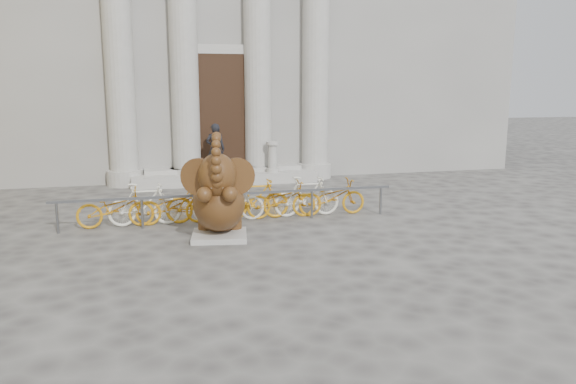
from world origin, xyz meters
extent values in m
plane|color=#474442|center=(0.00, 0.00, 0.00)|extent=(80.00, 80.00, 0.00)
cube|color=gray|center=(0.00, 15.00, 6.00)|extent=(22.00, 10.00, 12.00)
cube|color=black|center=(0.00, 9.92, 2.30)|extent=(2.40, 0.16, 4.00)
cylinder|color=#A8A59E|center=(-3.20, 9.80, 4.00)|extent=(0.90, 0.90, 8.00)
cylinder|color=#A8A59E|center=(-1.20, 9.80, 4.00)|extent=(0.90, 0.90, 8.00)
cylinder|color=#A8A59E|center=(1.20, 9.80, 4.00)|extent=(0.90, 0.90, 8.00)
cylinder|color=#A8A59E|center=(3.20, 9.80, 4.00)|extent=(0.90, 0.90, 8.00)
cube|color=#A8A59E|center=(0.00, 9.40, 0.18)|extent=(6.00, 1.20, 0.36)
cube|color=#A8A59E|center=(-1.08, 2.64, 0.06)|extent=(1.29, 1.19, 0.11)
ellipsoid|color=black|center=(-1.04, 2.89, 0.46)|extent=(1.09, 1.05, 0.73)
ellipsoid|color=black|center=(-1.07, 2.67, 0.77)|extent=(1.30, 1.52, 1.18)
cylinder|color=black|center=(-1.32, 3.09, 0.26)|extent=(0.39, 0.39, 0.30)
cylinder|color=black|center=(-0.71, 2.99, 0.26)|extent=(0.39, 0.39, 0.30)
cylinder|color=black|center=(-1.39, 2.26, 1.00)|extent=(0.38, 0.71, 0.45)
cylinder|color=black|center=(-0.90, 2.18, 1.00)|extent=(0.38, 0.71, 0.45)
ellipsoid|color=black|center=(-1.14, 2.26, 1.41)|extent=(0.88, 0.84, 0.91)
cylinder|color=black|center=(-1.50, 2.46, 1.37)|extent=(0.71, 0.40, 0.77)
cylinder|color=black|center=(-0.74, 2.34, 1.37)|extent=(0.77, 0.18, 0.77)
cone|color=beige|center=(-1.31, 2.06, 1.23)|extent=(0.11, 0.27, 0.12)
cone|color=beige|center=(-1.04, 2.02, 1.23)|extent=(0.18, 0.27, 0.12)
cube|color=slate|center=(-0.65, 3.92, 0.70)|extent=(8.00, 0.06, 0.06)
cylinder|color=slate|center=(-4.45, 3.92, 0.35)|extent=(0.06, 0.06, 0.70)
cylinder|color=slate|center=(-2.65, 3.92, 0.35)|extent=(0.06, 0.06, 0.70)
cylinder|color=slate|center=(-0.65, 3.92, 0.35)|extent=(0.06, 0.06, 0.70)
cylinder|color=slate|center=(1.35, 3.92, 0.35)|extent=(0.06, 0.06, 0.70)
cylinder|color=slate|center=(3.15, 3.92, 0.35)|extent=(0.06, 0.06, 0.70)
imported|color=orange|center=(-3.25, 4.17, 0.50)|extent=(1.70, 0.50, 1.00)
imported|color=white|center=(-2.60, 4.17, 0.50)|extent=(1.66, 0.47, 1.00)
imported|color=orange|center=(-1.95, 4.17, 0.50)|extent=(1.70, 0.50, 1.00)
imported|color=orange|center=(-1.30, 4.17, 0.50)|extent=(1.66, 0.47, 1.00)
imported|color=white|center=(-0.65, 4.17, 0.50)|extent=(1.70, 0.50, 1.00)
imported|color=orange|center=(-0.01, 4.17, 0.50)|extent=(1.66, 0.47, 1.00)
imported|color=orange|center=(0.64, 4.17, 0.50)|extent=(1.70, 0.50, 1.00)
imported|color=white|center=(1.29, 4.17, 0.50)|extent=(1.66, 0.47, 1.00)
imported|color=orange|center=(1.94, 4.17, 0.50)|extent=(1.70, 0.50, 1.00)
imported|color=black|center=(-0.35, 9.05, 1.18)|extent=(0.66, 0.49, 1.64)
cylinder|color=#A8A59E|center=(1.53, 9.10, 0.42)|extent=(0.41, 0.41, 0.12)
cylinder|color=#A8A59E|center=(1.53, 9.10, 0.82)|extent=(0.29, 0.29, 0.92)
cylinder|color=#A8A59E|center=(1.53, 9.10, 1.32)|extent=(0.41, 0.41, 0.10)
camera|label=1|loc=(-2.50, -8.86, 3.20)|focal=35.00mm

